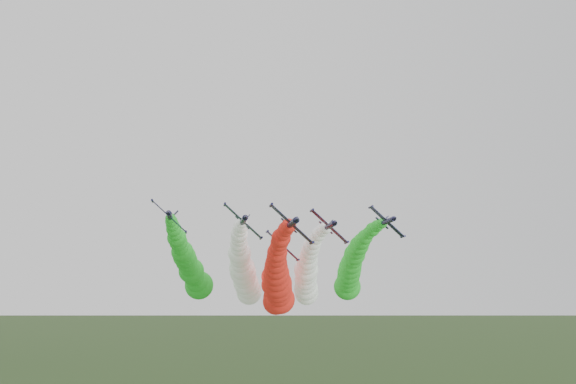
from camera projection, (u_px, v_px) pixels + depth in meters
name	position (u px, v px, depth m)	size (l,w,h in m)	color
jet_lead	(278.00, 281.00, 125.67)	(13.14, 62.75, 18.54)	black
jet_inner_left	(244.00, 273.00, 135.13)	(12.85, 62.46, 18.25)	black
jet_inner_right	(307.00, 275.00, 139.81)	(12.69, 62.30, 18.09)	black
jet_outer_left	(191.00, 268.00, 144.08)	(13.46, 63.07, 18.86)	black
jet_outer_right	(351.00, 270.00, 149.16)	(13.38, 62.99, 18.78)	black
jet_trail	(274.00, 287.00, 154.46)	(13.46, 63.07, 18.86)	black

